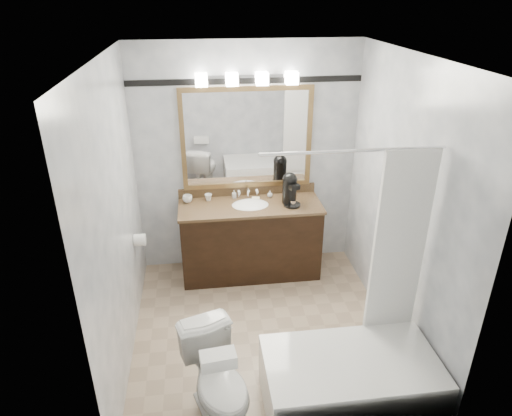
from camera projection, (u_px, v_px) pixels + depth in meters
name	position (u px, v px, depth m)	size (l,w,h in m)	color
room	(264.00, 213.00, 3.80)	(2.42, 2.62, 2.52)	tan
vanity	(250.00, 238.00, 5.06)	(1.53, 0.58, 0.97)	black
mirror	(247.00, 139.00, 4.83)	(1.40, 0.04, 1.10)	olive
vanity_light_bar	(247.00, 79.00, 4.51)	(1.02, 0.14, 0.12)	silver
accent_stripe	(246.00, 81.00, 4.58)	(2.40, 0.01, 0.06)	black
bathtub	(352.00, 374.00, 3.48)	(1.30, 0.75, 1.96)	white
tp_roll	(140.00, 240.00, 4.50)	(0.12, 0.12, 0.11)	white
toilet	(219.00, 382.00, 3.31)	(0.40, 0.71, 0.72)	white
tissue_box	(218.00, 360.00, 2.95)	(0.23, 0.13, 0.10)	white
coffee_maker	(290.00, 188.00, 4.82)	(0.19, 0.23, 0.35)	black
cup_left	(187.00, 199.00, 4.92)	(0.10, 0.10, 0.08)	white
cup_right	(208.00, 197.00, 4.96)	(0.08, 0.08, 0.07)	white
soap_bottle_a	(234.00, 194.00, 5.02)	(0.04, 0.04, 0.09)	white
soap_bottle_b	(270.00, 194.00, 5.04)	(0.06, 0.06, 0.07)	white
soap_bar	(256.00, 199.00, 4.99)	(0.08, 0.05, 0.03)	beige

